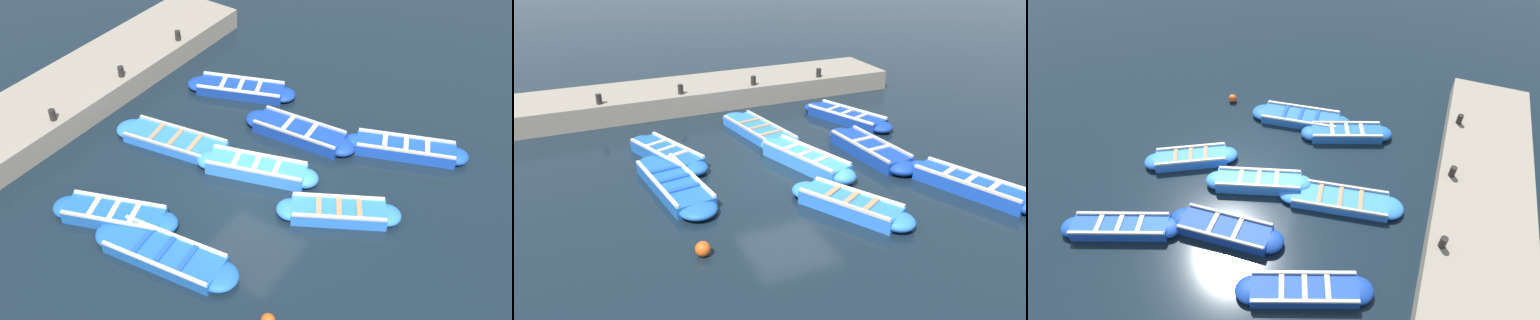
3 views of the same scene
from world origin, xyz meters
TOP-DOWN VIEW (x-y plane):
  - ground_plane at (0.00, 0.00)m, footprint 120.00×120.00m
  - boat_centre at (-0.15, 2.77)m, footprint 3.66×1.15m
  - boat_tucked at (-2.98, 0.36)m, footprint 4.10×1.60m
  - boat_far_corner at (-2.30, -2.87)m, footprint 3.47×1.96m
  - boat_end_of_row at (2.42, 0.48)m, footprint 3.20×2.27m
  - boat_broadside at (-0.28, 0.66)m, footprint 3.60×1.79m
  - boat_mid_row at (-2.97, 3.70)m, footprint 3.72×2.10m
  - boat_bow_out at (-0.38, -3.13)m, footprint 4.05×1.49m
  - boat_drifting at (2.81, 3.85)m, footprint 3.62×1.98m
  - quay_wall at (-7.14, 0.00)m, footprint 2.83×14.64m
  - bollard_mid_north at (-6.07, -1.42)m, footprint 0.20×0.20m
  - bollard_mid_south at (-6.07, 1.42)m, footprint 0.20×0.20m
  - bollard_south at (-6.07, 4.26)m, footprint 0.20×0.20m
  - buoy_orange_near at (2.72, -3.29)m, footprint 0.33×0.33m

SIDE VIEW (x-z plane):
  - ground_plane at x=0.00m, z-range 0.00..0.00m
  - boat_tucked at x=-2.98m, z-range -0.03..0.33m
  - boat_bow_out at x=-0.38m, z-range -0.03..0.35m
  - buoy_orange_near at x=2.72m, z-range 0.00..0.33m
  - boat_mid_row at x=-2.97m, z-range -0.03..0.37m
  - boat_end_of_row at x=2.42m, z-range -0.03..0.39m
  - boat_far_corner at x=-2.30m, z-range -0.03..0.39m
  - boat_drifting at x=2.81m, z-range -0.03..0.40m
  - boat_centre at x=-0.15m, z-range -0.03..0.41m
  - boat_broadside at x=-0.28m, z-range -0.03..0.44m
  - quay_wall at x=-7.14m, z-range 0.00..0.77m
  - bollard_mid_north at x=-6.07m, z-range 0.77..1.12m
  - bollard_mid_south at x=-6.07m, z-range 0.77..1.12m
  - bollard_south at x=-6.07m, z-range 0.77..1.12m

